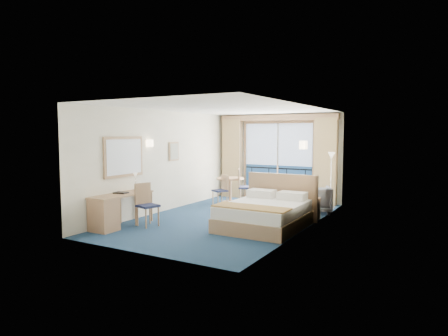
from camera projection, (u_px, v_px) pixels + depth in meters
floor at (228, 219)px, 9.83m from camera, size 6.50×6.50×0.00m
room_walls at (228, 147)px, 9.68m from camera, size 4.04×6.54×2.72m
balcony_door at (278, 164)px, 12.52m from camera, size 2.36×0.03×2.52m
curtain_left at (232, 158)px, 13.14m from camera, size 0.65×0.22×2.55m
curtain_right at (326, 162)px, 11.61m from camera, size 0.65×0.22×2.55m
pelmet at (277, 118)px, 12.29m from camera, size 3.80×0.25×0.18m
mirror at (124, 157)px, 9.37m from camera, size 0.05×1.25×0.95m
wall_print at (174, 151)px, 11.05m from camera, size 0.04×0.42×0.52m
sconce_left at (150, 143)px, 10.11m from camera, size 0.18×0.18×0.18m
sconce_right at (303, 145)px, 8.58m from camera, size 0.18×0.18×0.18m
bed at (266, 213)px, 8.91m from camera, size 1.78×2.12×1.12m
nightstand at (310, 209)px, 9.74m from camera, size 0.41×0.39×0.54m
phone at (310, 196)px, 9.67m from camera, size 0.18×0.14×0.08m
armchair at (316, 199)px, 10.55m from camera, size 1.02×1.03×0.71m
floor_lamp at (331, 166)px, 11.09m from camera, size 0.22×0.22×1.58m
desk at (108, 211)px, 8.67m from camera, size 0.54×1.58×0.74m
desk_chair at (146, 202)px, 9.07m from camera, size 0.52×0.51×0.97m
folder at (121, 193)px, 9.06m from camera, size 0.33×0.27×0.03m
desk_lamp at (135, 178)px, 9.49m from camera, size 0.11×0.11×0.40m
round_table at (230, 184)px, 12.12m from camera, size 0.84×0.84×0.75m
table_chair_a at (243, 184)px, 11.78m from camera, size 0.62×0.61×1.06m
table_chair_b at (222, 188)px, 11.74m from camera, size 0.52×0.52×0.88m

